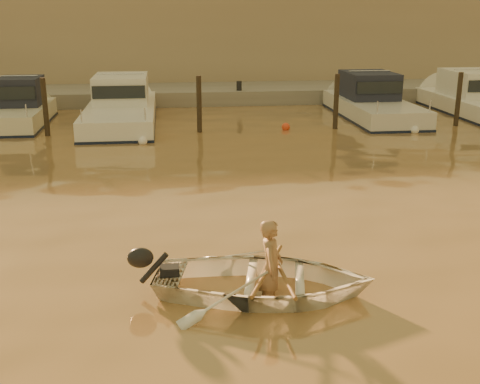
{
  "coord_description": "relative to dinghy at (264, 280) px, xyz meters",
  "views": [
    {
      "loc": [
        -1.42,
        -7.49,
        4.26
      ],
      "look_at": [
        0.01,
        3.88,
        0.75
      ],
      "focal_mm": 45.0,
      "sensor_mm": 36.0,
      "label": 1
    }
  ],
  "objects": [
    {
      "name": "ground_plane",
      "position": [
        -0.01,
        -0.88,
        -0.23
      ],
      "size": [
        160.0,
        160.0,
        0.0
      ],
      "primitive_type": "plane",
      "color": "brown",
      "rests_on": "ground"
    },
    {
      "name": "dinghy",
      "position": [
        0.0,
        0.0,
        0.0
      ],
      "size": [
        3.8,
        3.05,
        0.7
      ],
      "primitive_type": "imported",
      "rotation": [
        0.0,
        0.0,
        1.36
      ],
      "color": "white",
      "rests_on": "ground_plane"
    },
    {
      "name": "person",
      "position": [
        0.1,
        -0.02,
        0.23
      ],
      "size": [
        0.47,
        0.62,
        1.52
      ],
      "primitive_type": "imported",
      "rotation": [
        0.0,
        0.0,
        1.36
      ],
      "color": "#98714C",
      "rests_on": "dinghy"
    },
    {
      "name": "outboard_motor",
      "position": [
        -1.47,
        0.31,
        0.05
      ],
      "size": [
        0.96,
        0.58,
        0.7
      ],
      "primitive_type": null,
      "rotation": [
        0.0,
        0.0,
        -0.21
      ],
      "color": "black",
      "rests_on": "dinghy"
    },
    {
      "name": "oar_port",
      "position": [
        0.24,
        -0.05,
        0.19
      ],
      "size": [
        0.07,
        2.1,
        0.13
      ],
      "primitive_type": "cylinder",
      "rotation": [
        1.54,
        0.0,
        0.0
      ],
      "color": "brown",
      "rests_on": "dinghy"
    },
    {
      "name": "oar_starboard",
      "position": [
        0.05,
        -0.01,
        0.19
      ],
      "size": [
        0.84,
        1.97,
        0.13
      ],
      "primitive_type": "cylinder",
      "rotation": [
        1.54,
        0.0,
        -0.38
      ],
      "color": "brown",
      "rests_on": "dinghy"
    },
    {
      "name": "moored_boat_1",
      "position": [
        -6.87,
        15.12,
        0.4
      ],
      "size": [
        1.89,
        5.75,
        1.75
      ],
      "primitive_type": null,
      "color": "beige",
      "rests_on": "ground_plane"
    },
    {
      "name": "moored_boat_2",
      "position": [
        -3.1,
        15.12,
        0.4
      ],
      "size": [
        2.55,
        8.46,
        1.75
      ],
      "primitive_type": null,
      "color": "white",
      "rests_on": "ground_plane"
    },
    {
      "name": "moored_boat_4",
      "position": [
        6.98,
        15.12,
        0.4
      ],
      "size": [
        2.42,
        7.4,
        1.75
      ],
      "primitive_type": null,
      "color": "silver",
      "rests_on": "ground_plane"
    },
    {
      "name": "moored_boat_5",
      "position": [
        11.57,
        15.12,
        0.4
      ],
      "size": [
        2.49,
        8.26,
        1.75
      ],
      "primitive_type": null,
      "color": "white",
      "rests_on": "ground_plane"
    },
    {
      "name": "piling_1",
      "position": [
        -5.51,
        12.92,
        0.67
      ],
      "size": [
        0.18,
        0.18,
        2.2
      ],
      "primitive_type": "cylinder",
      "color": "#2D2319",
      "rests_on": "ground_plane"
    },
    {
      "name": "piling_2",
      "position": [
        -0.21,
        12.92,
        0.67
      ],
      "size": [
        0.18,
        0.18,
        2.2
      ],
      "primitive_type": "cylinder",
      "color": "#2D2319",
      "rests_on": "ground_plane"
    },
    {
      "name": "piling_3",
      "position": [
        4.79,
        12.92,
        0.67
      ],
      "size": [
        0.18,
        0.18,
        2.2
      ],
      "primitive_type": "cylinder",
      "color": "#2D2319",
      "rests_on": "ground_plane"
    },
    {
      "name": "piling_4",
      "position": [
        9.49,
        12.92,
        0.67
      ],
      "size": [
        0.18,
        0.18,
        2.2
      ],
      "primitive_type": "cylinder",
      "color": "#2D2319",
      "rests_on": "ground_plane"
    },
    {
      "name": "fender_c",
      "position": [
        -2.18,
        11.16,
        -0.13
      ],
      "size": [
        0.3,
        0.3,
        0.3
      ],
      "primitive_type": "sphere",
      "color": "white",
      "rests_on": "ground_plane"
    },
    {
      "name": "fender_d",
      "position": [
        2.95,
        12.99,
        -0.13
      ],
      "size": [
        0.3,
        0.3,
        0.3
      ],
      "primitive_type": "sphere",
      "color": "red",
      "rests_on": "ground_plane"
    },
    {
      "name": "fender_e",
      "position": [
        7.4,
        11.82,
        -0.13
      ],
      "size": [
        0.3,
        0.3,
        0.3
      ],
      "primitive_type": "sphere",
      "color": "white",
      "rests_on": "ground_plane"
    },
    {
      "name": "quay",
      "position": [
        -0.01,
        20.62,
        -0.08
      ],
      "size": [
        52.0,
        4.0,
        1.0
      ],
      "primitive_type": "cube",
      "color": "gray",
      "rests_on": "ground_plane"
    },
    {
      "name": "waterfront_building",
      "position": [
        -0.01,
        26.12,
        2.17
      ],
      "size": [
        46.0,
        7.0,
        4.8
      ],
      "primitive_type": "cube",
      "color": "#9E8466",
      "rests_on": "quay"
    }
  ]
}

